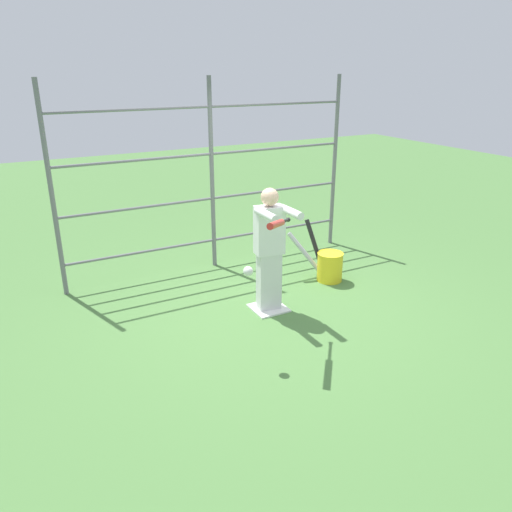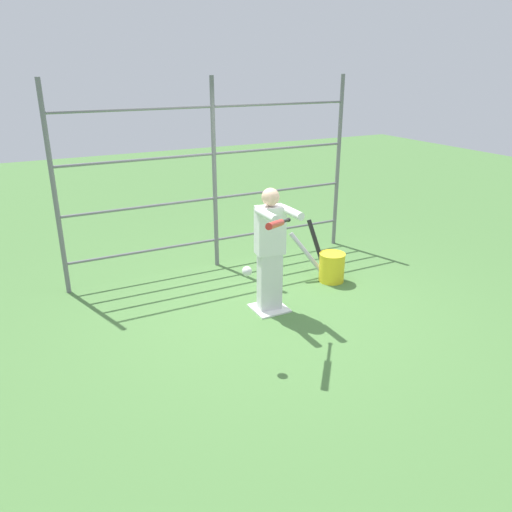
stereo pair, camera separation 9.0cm
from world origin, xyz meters
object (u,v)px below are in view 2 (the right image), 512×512
softball_in_flight (247,271)px  batter (271,247)px  baseball_bat_swinging (277,224)px  bat_bucket (330,265)px

softball_in_flight → batter: bearing=-130.9°
baseball_bat_swinging → softball_in_flight: baseball_bat_swinging is taller
batter → baseball_bat_swinging: batter is taller
baseball_bat_swinging → softball_in_flight: (0.36, 0.08, -0.40)m
softball_in_flight → bat_bucket: (-1.83, -1.19, -0.71)m
baseball_bat_swinging → bat_bucket: 2.15m
baseball_bat_swinging → bat_bucket: (-1.46, -1.11, -1.10)m
softball_in_flight → baseball_bat_swinging: bearing=-168.0°
baseball_bat_swinging → softball_in_flight: bearing=12.0°
batter → softball_in_flight: bearing=49.1°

